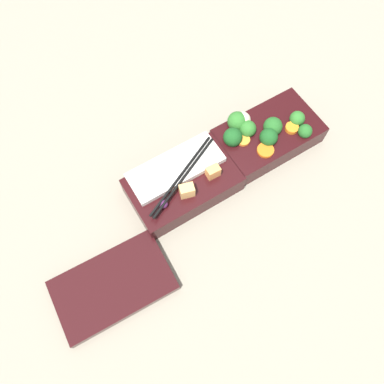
# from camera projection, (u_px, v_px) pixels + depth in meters

# --- Properties ---
(ground_plane) EXTENTS (3.00, 3.00, 0.00)m
(ground_plane) POSITION_uv_depth(u_px,v_px,m) (224.00, 162.00, 0.76)
(ground_plane) COLOR gray
(bento_tray_vegetable) EXTENTS (0.20, 0.12, 0.08)m
(bento_tray_vegetable) POSITION_uv_depth(u_px,v_px,m) (265.00, 134.00, 0.76)
(bento_tray_vegetable) COLOR black
(bento_tray_vegetable) RESTS_ON ground_plane
(bento_tray_rice) EXTENTS (0.20, 0.12, 0.07)m
(bento_tray_rice) POSITION_uv_depth(u_px,v_px,m) (182.00, 183.00, 0.71)
(bento_tray_rice) COLOR black
(bento_tray_rice) RESTS_ON ground_plane
(bento_lid) EXTENTS (0.21, 0.13, 0.02)m
(bento_lid) POSITION_uv_depth(u_px,v_px,m) (113.00, 286.00, 0.65)
(bento_lid) COLOR black
(bento_lid) RESTS_ON ground_plane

